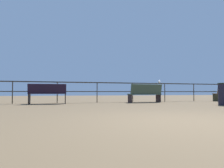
# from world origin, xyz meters

# --- Properties ---
(ground_plane) EXTENTS (60.00, 60.00, 0.00)m
(ground_plane) POSITION_xyz_m (0.00, 0.00, 0.00)
(ground_plane) COLOR brown
(pier_railing) EXTENTS (23.77, 0.05, 1.04)m
(pier_railing) POSITION_xyz_m (0.00, 7.24, 0.77)
(pier_railing) COLOR #2E271C
(pier_railing) RESTS_ON ground_plane
(bench_near_left) EXTENTS (1.67, 0.73, 0.89)m
(bench_near_left) POSITION_xyz_m (-2.43, 6.55, 0.52)
(bench_near_left) COLOR black
(bench_near_left) RESTS_ON ground_plane
(bench_near_right) EXTENTS (1.75, 0.72, 0.93)m
(bench_near_right) POSITION_xyz_m (2.38, 6.53, 0.50)
(bench_near_right) COLOR #384938
(bench_near_right) RESTS_ON ground_plane
(seagull_on_rail) EXTENTS (0.24, 0.36, 0.18)m
(seagull_on_rail) POSITION_xyz_m (3.61, 7.26, 1.12)
(seagull_on_rail) COLOR white
(seagull_on_rail) RESTS_ON pier_railing
(trash_bin) EXTENTS (0.49, 0.49, 0.89)m
(trash_bin) POSITION_xyz_m (4.38, 3.50, 0.45)
(trash_bin) COLOR black
(trash_bin) RESTS_ON ground_plane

